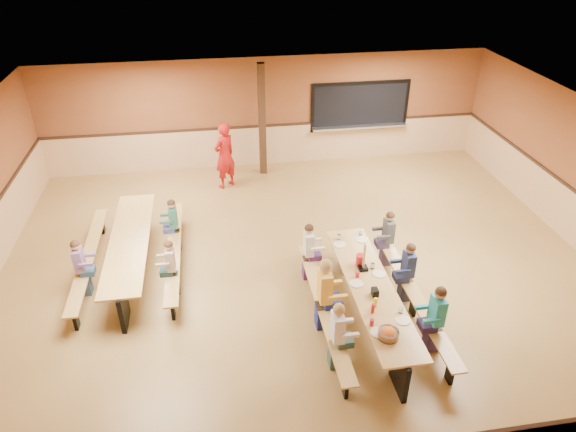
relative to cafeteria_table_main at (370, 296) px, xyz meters
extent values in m
plane|color=olive|center=(-0.95, 1.73, -0.53)|extent=(12.00, 12.00, 0.00)
cube|color=brown|center=(-0.95, 6.73, 0.97)|extent=(12.00, 0.04, 3.00)
cube|color=brown|center=(-0.95, -3.27, 0.97)|extent=(12.00, 0.04, 3.00)
cube|color=white|center=(-0.95, 1.73, 2.47)|extent=(12.00, 10.00, 0.04)
cube|color=black|center=(1.65, 6.70, 1.02)|extent=(2.60, 0.06, 1.20)
cube|color=silver|center=(1.65, 6.61, 0.45)|extent=(2.70, 0.28, 0.06)
cube|color=#311D10|center=(-1.15, 6.13, 0.97)|extent=(0.18, 0.18, 3.00)
cube|color=#B48947|center=(0.00, 0.00, 0.19)|extent=(0.75, 3.60, 0.04)
cube|color=black|center=(0.00, -1.55, -0.18)|extent=(0.08, 0.60, 0.70)
cube|color=black|center=(0.00, 1.55, -0.18)|extent=(0.08, 0.60, 0.70)
cube|color=#B48947|center=(-0.82, 0.00, -0.09)|extent=(0.26, 3.60, 0.04)
cube|color=black|center=(-0.82, 0.00, -0.32)|extent=(0.06, 0.18, 0.41)
cube|color=#B48947|center=(0.83, 0.00, -0.09)|extent=(0.26, 3.60, 0.04)
cube|color=black|center=(0.83, 0.00, -0.32)|extent=(0.06, 0.18, 0.41)
cube|color=#B48947|center=(-4.24, 2.13, 0.19)|extent=(0.75, 3.60, 0.04)
cube|color=black|center=(-4.24, 0.58, -0.18)|extent=(0.08, 0.60, 0.70)
cube|color=black|center=(-4.24, 3.68, -0.18)|extent=(0.08, 0.60, 0.70)
cube|color=#B48947|center=(-5.07, 2.13, -0.09)|extent=(0.26, 3.60, 0.04)
cube|color=black|center=(-5.07, 2.13, -0.32)|extent=(0.06, 0.18, 0.41)
cube|color=#B48947|center=(-3.42, 2.13, -0.09)|extent=(0.26, 3.60, 0.04)
cube|color=black|center=(-3.42, 2.13, -0.32)|extent=(0.06, 0.18, 0.41)
imported|color=#AE1513|center=(-2.20, 5.49, 0.34)|extent=(0.75, 0.72, 1.73)
cylinder|color=#AD1723|center=(-0.03, 0.61, 0.32)|extent=(0.16, 0.16, 0.22)
cube|color=black|center=(-0.02, -0.24, 0.28)|extent=(0.10, 0.14, 0.13)
cylinder|color=yellow|center=(-0.09, -0.51, 0.30)|extent=(0.06, 0.06, 0.17)
cylinder|color=#B2140F|center=(-0.18, -0.65, 0.30)|extent=(0.06, 0.06, 0.17)
cube|color=black|center=(-0.01, 0.48, 0.24)|extent=(0.16, 0.16, 0.06)
cube|color=#B48947|center=(-0.01, 0.48, 0.52)|extent=(0.02, 0.09, 0.50)
camera|label=1|loc=(-2.49, -6.56, 5.77)|focal=32.00mm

